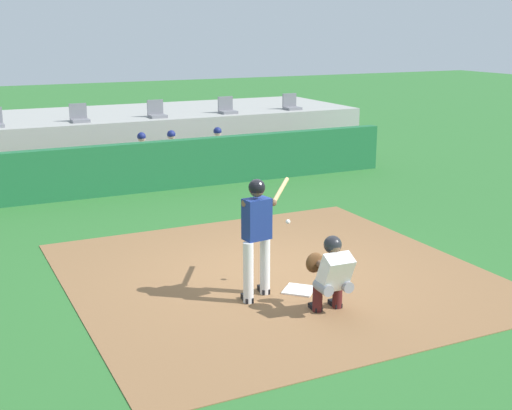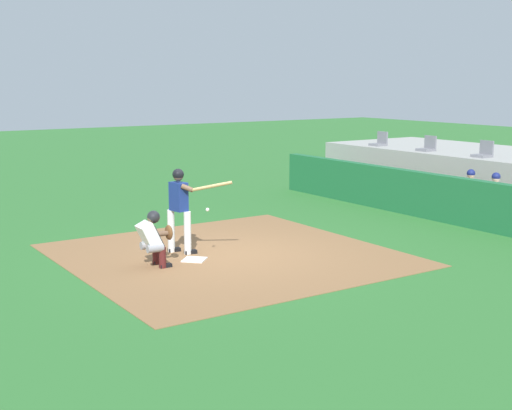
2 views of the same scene
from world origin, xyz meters
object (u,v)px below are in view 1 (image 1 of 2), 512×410
batter_at_plate (258,231)px  stadium_seat_4 (227,109)px  catcher_crouched (331,272)px  dugout_player_0 (144,157)px  stadium_seat_5 (291,105)px  dugout_player_1 (173,155)px  stadium_seat_3 (157,112)px  stadium_seat_2 (79,117)px  home_plate (299,290)px  dugout_player_2 (220,151)px

batter_at_plate → stadium_seat_4: (3.93, 10.13, 0.50)m
catcher_crouched → dugout_player_0: 9.02m
stadium_seat_5 → dugout_player_1: bearing=-156.0°
dugout_player_1 → stadium_seat_4: bearing=40.3°
stadium_seat_3 → stadium_seat_5: size_ratio=1.00×
dugout_player_0 → dugout_player_1: bearing=0.0°
catcher_crouched → dugout_player_1: dugout_player_1 is taller
catcher_crouched → dugout_player_1: size_ratio=1.22×
dugout_player_1 → stadium_seat_2: stadium_seat_2 is taller
home_plate → catcher_crouched: catcher_crouched is taller
batter_at_plate → stadium_seat_3: stadium_seat_3 is taller
dugout_player_2 → stadium_seat_4: size_ratio=2.71×
home_plate → dugout_player_1: (0.85, 8.14, 0.65)m
batter_at_plate → stadium_seat_4: size_ratio=3.76×
batter_at_plate → dugout_player_2: bearing=70.8°
home_plate → batter_at_plate: size_ratio=0.24×
stadium_seat_4 → stadium_seat_5: bearing=0.0°
stadium_seat_3 → stadium_seat_5: 4.33m
dugout_player_1 → stadium_seat_5: (4.57, 2.03, 0.86)m
dugout_player_0 → dugout_player_2: bearing=0.0°
home_plate → dugout_player_0: size_ratio=0.34×
dugout_player_1 → dugout_player_2: 1.29m
dugout_player_2 → stadium_seat_4: bearing=61.4°
home_plate → dugout_player_1: size_ratio=0.34×
catcher_crouched → stadium_seat_2: bearing=95.6°
home_plate → stadium_seat_5: stadium_seat_5 is taller
dugout_player_2 → stadium_seat_3: stadium_seat_3 is taller
dugout_player_0 → stadium_seat_2: bearing=119.3°
stadium_seat_4 → stadium_seat_5: (2.17, 0.00, 0.00)m
batter_at_plate → dugout_player_2: 8.58m
catcher_crouched → stadium_seat_2: stadium_seat_2 is taller
dugout_player_1 → stadium_seat_2: size_ratio=2.71×
dugout_player_2 → stadium_seat_2: stadium_seat_2 is taller
dugout_player_0 → stadium_seat_2: 2.49m
dugout_player_0 → dugout_player_1: (0.79, 0.00, 0.00)m
stadium_seat_2 → stadium_seat_5: 6.50m
dugout_player_2 → stadium_seat_4: (1.11, 2.03, 0.86)m
dugout_player_0 → dugout_player_1: same height
home_plate → stadium_seat_5: (5.42, 10.18, 1.51)m
home_plate → dugout_player_0: (0.06, 8.14, 0.65)m
stadium_seat_3 → dugout_player_2: bearing=-62.5°
catcher_crouched → stadium_seat_3: (1.08, 11.06, 0.93)m
stadium_seat_4 → stadium_seat_5: same height
dugout_player_1 → catcher_crouched: bearing=-95.4°
stadium_seat_2 → dugout_player_2: bearing=-32.2°
stadium_seat_2 → batter_at_plate: bearing=-87.7°
dugout_player_2 → stadium_seat_3: 2.45m
dugout_player_0 → dugout_player_2: same height
batter_at_plate → stadium_seat_2: 10.15m
stadium_seat_2 → stadium_seat_4: size_ratio=1.00×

